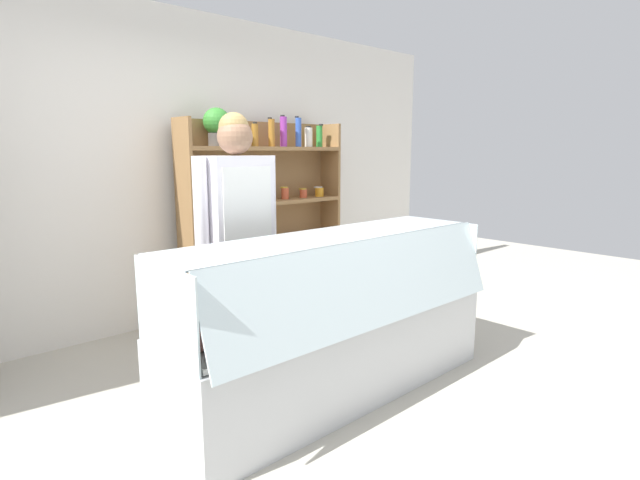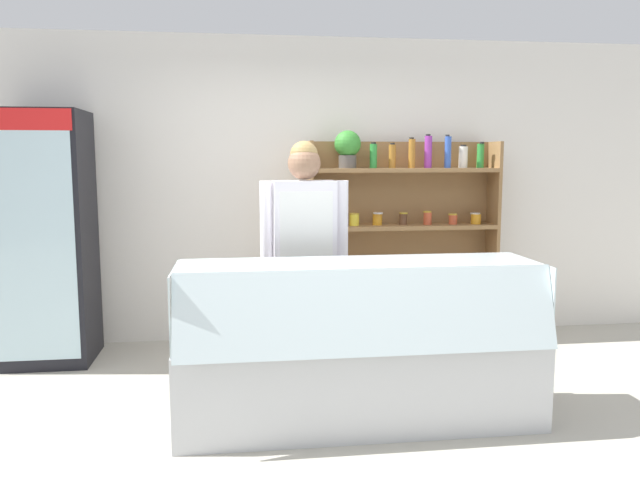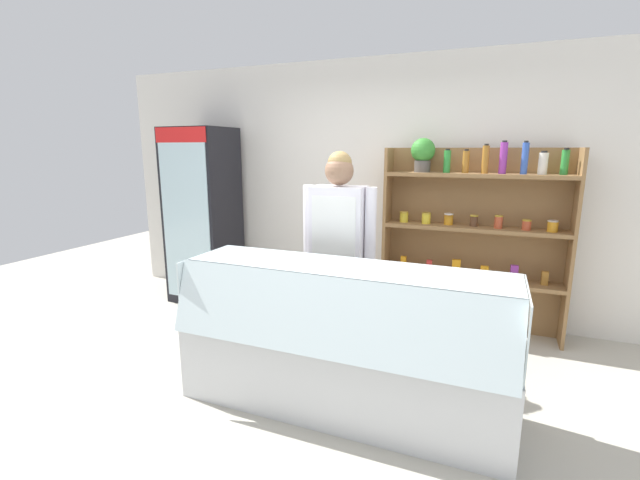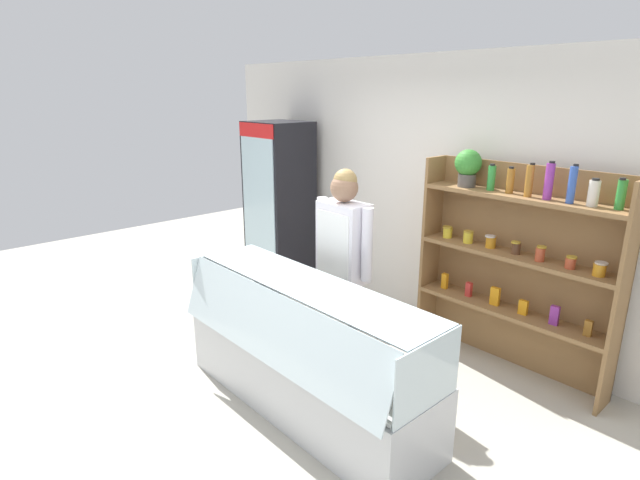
% 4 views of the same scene
% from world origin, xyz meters
% --- Properties ---
extents(ground_plane, '(12.00, 12.00, 0.00)m').
position_xyz_m(ground_plane, '(0.00, 0.00, 0.00)').
color(ground_plane, '#B7B2A3').
extents(back_wall, '(6.80, 0.10, 2.70)m').
position_xyz_m(back_wall, '(0.00, 2.00, 1.35)').
color(back_wall, white).
rests_on(back_wall, ground).
extents(drinks_fridge, '(0.70, 0.63, 2.01)m').
position_xyz_m(drinks_fridge, '(-2.13, 1.52, 1.00)').
color(drinks_fridge, black).
rests_on(drinks_fridge, ground).
extents(shelving_unit, '(1.69, 0.29, 1.87)m').
position_xyz_m(shelving_unit, '(0.81, 1.74, 1.04)').
color(shelving_unit, olive).
rests_on(shelving_unit, ground).
extents(deli_display_case, '(2.22, 0.72, 1.01)m').
position_xyz_m(deli_display_case, '(0.12, 0.01, 0.31)').
color(deli_display_case, silver).
rests_on(deli_display_case, ground).
extents(shop_clerk, '(0.62, 0.25, 1.76)m').
position_xyz_m(shop_clerk, '(-0.14, 0.66, 1.05)').
color(shop_clerk, '#2D2D38').
rests_on(shop_clerk, ground).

